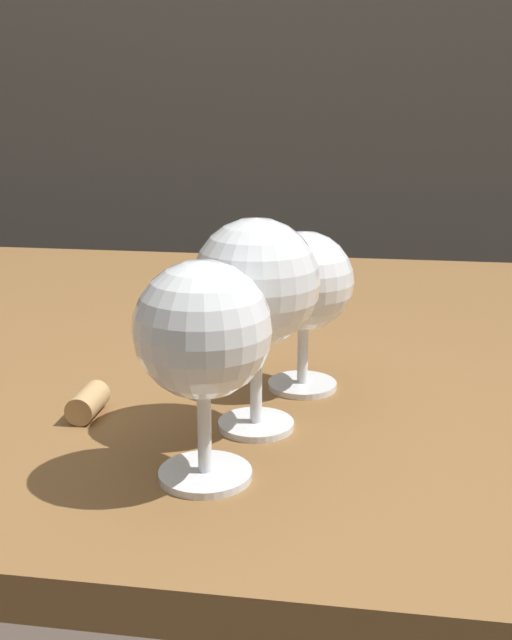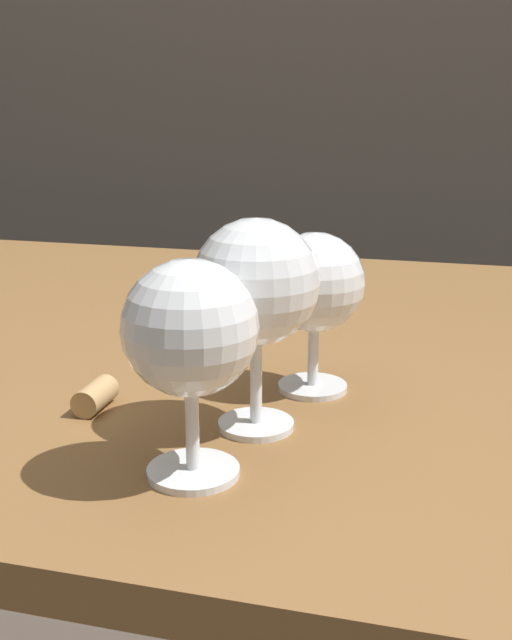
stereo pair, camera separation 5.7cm
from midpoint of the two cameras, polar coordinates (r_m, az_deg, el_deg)
The scene contains 5 objects.
dining_table at distance 0.85m, azimuth -2.53°, elevation -6.71°, with size 1.54×0.84×0.77m.
wine_glass_cabernet at distance 0.49m, azimuth -1.51°, elevation -0.89°, with size 0.09×0.09×0.14m.
wine_glass_rose at distance 0.56m, azimuth 2.90°, elevation 2.55°, with size 0.09×0.09×0.16m.
wine_glass_pinot at distance 0.64m, azimuth 6.78°, elevation 2.39°, with size 0.08×0.08×0.13m.
cork at distance 0.63m, azimuth -9.04°, elevation -5.51°, with size 0.02×0.02×0.04m, color tan.
Camera 2 is at (0.26, -0.74, 1.02)m, focal length 44.26 mm.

